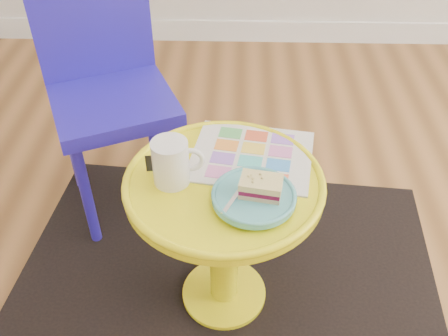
{
  "coord_description": "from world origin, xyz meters",
  "views": [
    {
      "loc": [
        -0.44,
        -0.66,
        1.28
      ],
      "look_at": [
        -0.46,
        0.25,
        0.51
      ],
      "focal_mm": 40.0,
      "sensor_mm": 36.0,
      "label": 1
    }
  ],
  "objects_px": {
    "mug": "(172,161)",
    "plate": "(254,197)",
    "newspaper": "(252,156)",
    "side_table": "(224,218)",
    "chair": "(106,78)"
  },
  "relations": [
    {
      "from": "mug",
      "to": "plate",
      "type": "height_order",
      "value": "mug"
    },
    {
      "from": "newspaper",
      "to": "mug",
      "type": "height_order",
      "value": "mug"
    },
    {
      "from": "side_table",
      "to": "plate",
      "type": "relative_size",
      "value": 2.53
    },
    {
      "from": "chair",
      "to": "mug",
      "type": "xyz_separation_m",
      "value": [
        0.27,
        -0.47,
        0.05
      ]
    },
    {
      "from": "side_table",
      "to": "newspaper",
      "type": "height_order",
      "value": "newspaper"
    },
    {
      "from": "newspaper",
      "to": "side_table",
      "type": "bearing_deg",
      "value": -116.62
    },
    {
      "from": "chair",
      "to": "newspaper",
      "type": "height_order",
      "value": "chair"
    },
    {
      "from": "mug",
      "to": "side_table",
      "type": "bearing_deg",
      "value": -3.62
    },
    {
      "from": "newspaper",
      "to": "mug",
      "type": "bearing_deg",
      "value": -143.38
    },
    {
      "from": "plate",
      "to": "side_table",
      "type": "bearing_deg",
      "value": 132.72
    },
    {
      "from": "side_table",
      "to": "mug",
      "type": "xyz_separation_m",
      "value": [
        -0.12,
        -0.0,
        0.19
      ]
    },
    {
      "from": "chair",
      "to": "mug",
      "type": "height_order",
      "value": "chair"
    },
    {
      "from": "chair",
      "to": "plate",
      "type": "bearing_deg",
      "value": -73.64
    },
    {
      "from": "side_table",
      "to": "chair",
      "type": "bearing_deg",
      "value": 129.8
    },
    {
      "from": "side_table",
      "to": "plate",
      "type": "distance_m",
      "value": 0.18
    }
  ]
}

